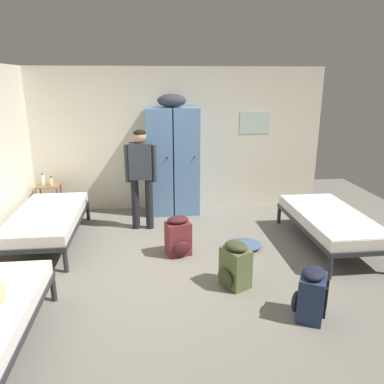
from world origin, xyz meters
The scene contains 13 objects.
ground_plane centered at (0.00, 0.00, 0.00)m, with size 8.18×8.18×0.00m, color slate.
room_backdrop centered at (-1.25, 1.29, 1.26)m, with size 5.23×5.01×2.51m.
locker_bank centered at (-0.12, 2.19, 0.97)m, with size 0.90×0.55×2.07m.
shelf_unit centered at (-2.26, 2.19, 0.35)m, with size 0.38×0.30×0.57m.
bed_right centered at (2.01, 0.52, 0.38)m, with size 0.90×1.90×0.49m.
bed_left_rear centered at (-2.01, 1.04, 0.38)m, with size 0.90×1.90×0.49m.
person_traveler centered at (-0.65, 1.47, 0.95)m, with size 0.50×0.23×1.58m.
water_bottle centered at (-2.34, 2.21, 0.66)m, with size 0.07×0.07×0.21m.
lotion_bottle centered at (-2.19, 2.15, 0.64)m, with size 0.05×0.05×0.16m.
backpack_olive centered at (0.42, -0.43, 0.26)m, with size 0.41×0.40×0.55m.
backpack_navy centered at (1.03, -1.11, 0.26)m, with size 0.41×0.40×0.55m.
backpack_maroon centered at (-0.16, 0.46, 0.26)m, with size 0.37×0.38×0.55m.
clothes_pile_denim centered at (0.76, 0.54, 0.05)m, with size 0.53×0.42×0.11m.
Camera 1 is at (-0.50, -4.25, 2.31)m, focal length 35.38 mm.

